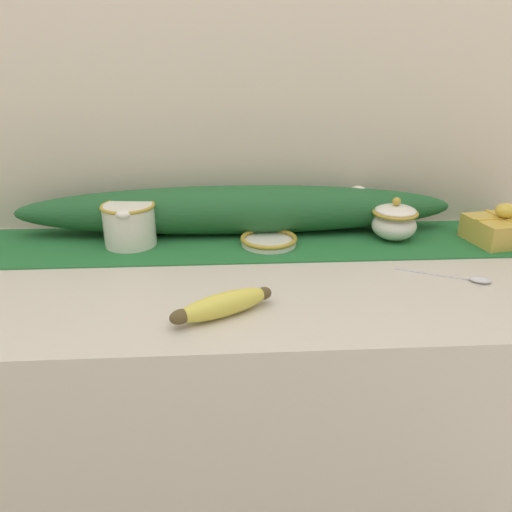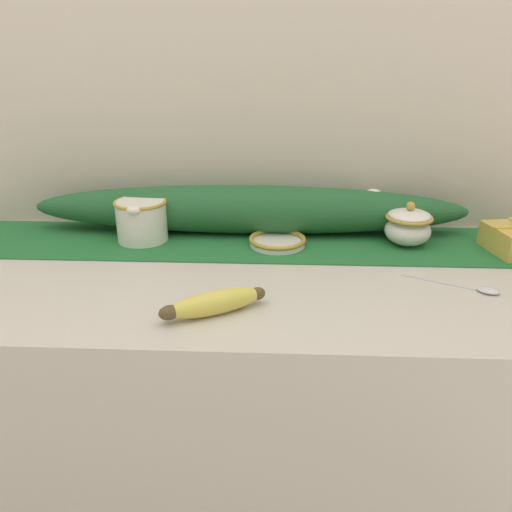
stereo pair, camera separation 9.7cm
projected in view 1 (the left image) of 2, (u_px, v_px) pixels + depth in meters
The scene contains 10 objects.
countertop at pixel (242, 446), 1.20m from camera, with size 1.52×0.60×0.92m, color beige.
back_wall at pixel (234, 114), 1.22m from camera, with size 2.32×0.04×2.40m, color beige.
table_runner at pixel (238, 243), 1.18m from camera, with size 1.40×0.26×0.00m, color #236B33.
cream_pitcher at pixel (129, 223), 1.15m from camera, with size 0.12×0.14×0.10m.
sugar_bowl at pixel (394, 221), 1.18m from camera, with size 0.11×0.11×0.10m.
small_dish at pixel (269, 240), 1.16m from camera, with size 0.13×0.13×0.02m.
banana at pixel (223, 305), 0.85m from camera, with size 0.18×0.12×0.04m.
spoon at pixel (474, 279), 0.98m from camera, with size 0.17×0.10×0.01m.
gift_box at pixel (502, 229), 1.17m from camera, with size 0.17×0.15×0.09m.
poinsettia_garland at pixel (237, 210), 1.22m from camera, with size 1.06×0.13×0.12m.
Camera 1 is at (-0.02, -0.94, 1.34)m, focal length 35.00 mm.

